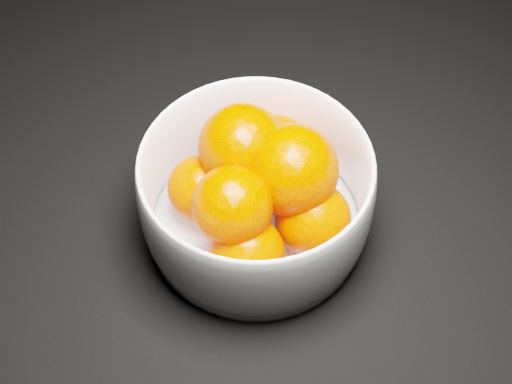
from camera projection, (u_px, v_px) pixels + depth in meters
name	position (u px, v px, depth m)	size (l,w,h in m)	color
ground	(321.00, 27.00, 0.83)	(3.00, 3.00, 0.00)	black
bowl	(256.00, 195.00, 0.62)	(0.20, 0.20, 0.10)	white
orange_pile	(261.00, 184.00, 0.61)	(0.14, 0.15, 0.11)	#ED3A00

